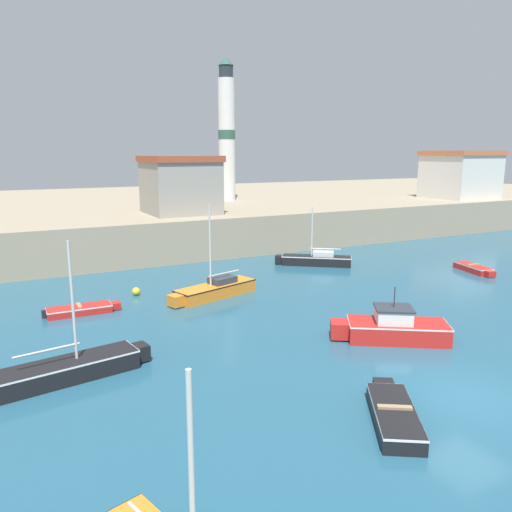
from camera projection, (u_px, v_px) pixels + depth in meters
name	position (u px, v px, depth m)	size (l,w,h in m)	color
ground_plane	(468.00, 397.00, 16.73)	(200.00, 200.00, 0.00)	#235670
quay_seawall	(137.00, 213.00, 54.57)	(120.00, 40.00, 3.15)	gray
sailboat_black_1	(315.00, 259.00, 36.32)	(4.95, 4.08, 4.23)	black
sailboat_black_2	(71.00, 368.00, 18.02)	(5.72, 2.15, 5.06)	black
dinghy_red_3	(81.00, 309.00, 25.36)	(3.82, 1.14, 0.48)	red
dinghy_red_4	(474.00, 268.00, 34.34)	(1.69, 3.51, 0.52)	red
sailboat_orange_5	(215.00, 289.00, 28.31)	(5.71, 2.86, 5.31)	orange
dinghy_black_6	(393.00, 413.00, 15.12)	(2.88, 3.80, 0.59)	black
motorboat_red_8	(393.00, 328.00, 21.73)	(4.96, 3.87, 2.40)	red
mooring_buoy	(136.00, 291.00, 28.62)	(0.47, 0.47, 0.47)	yellow
lighthouse	(227.00, 133.00, 50.80)	(1.71, 1.71, 14.20)	silver
harbor_shed_near_wharf	(460.00, 174.00, 54.72)	(6.80, 6.39, 5.12)	silver
harbor_shed_mid_row	(180.00, 184.00, 40.82)	(5.60, 6.03, 4.67)	gray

